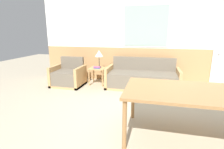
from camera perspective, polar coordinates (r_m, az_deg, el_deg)
name	(u,v)px	position (r m, az deg, el deg)	size (l,w,h in m)	color
ground_plane	(150,123)	(3.25, 12.22, -15.36)	(16.00, 16.00, 0.00)	#B2A58C
wall_back	(154,38)	(5.48, 13.66, 11.36)	(7.20, 0.09, 2.70)	tan
couch	(142,79)	(5.03, 9.79, -1.45)	(2.00, 0.89, 0.83)	tan
armchair	(68,77)	(5.33, -14.11, -0.72)	(0.88, 0.75, 0.82)	tan
side_table	(98,71)	(5.29, -4.73, 1.20)	(0.47, 0.47, 0.51)	tan
table_lamp	(99,54)	(5.27, -4.30, 6.71)	(0.25, 0.25, 0.51)	#262628
book_stack	(97,67)	(5.18, -4.97, 2.32)	(0.21, 0.14, 0.05)	#234799
dining_table	(189,95)	(2.73, 23.78, -6.07)	(1.82, 1.05, 0.76)	#9E7042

